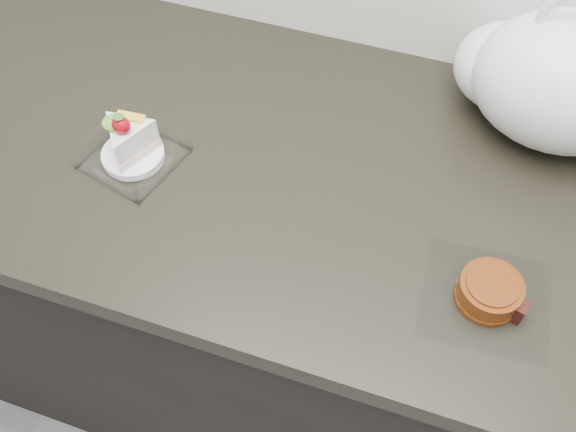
% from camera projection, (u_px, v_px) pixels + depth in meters
% --- Properties ---
extents(counter, '(2.04, 0.64, 0.90)m').
position_uv_depth(counter, '(328.00, 311.00, 1.35)').
color(counter, black).
rests_on(counter, ground).
extents(cake_tray, '(0.16, 0.16, 0.10)m').
position_uv_depth(cake_tray, '(131.00, 147.00, 0.98)').
color(cake_tray, white).
rests_on(cake_tray, counter).
extents(mooncake_wrap, '(0.18, 0.17, 0.04)m').
position_uv_depth(mooncake_wrap, '(490.00, 293.00, 0.85)').
color(mooncake_wrap, white).
rests_on(mooncake_wrap, counter).
extents(plastic_bag, '(0.34, 0.27, 0.26)m').
position_uv_depth(plastic_bag, '(555.00, 79.00, 0.96)').
color(plastic_bag, white).
rests_on(plastic_bag, counter).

